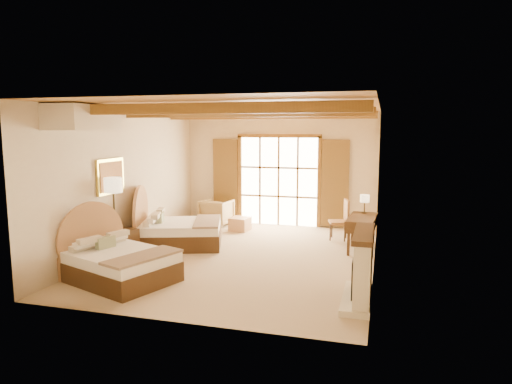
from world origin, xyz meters
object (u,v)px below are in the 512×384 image
(nightstand, at_px, (123,244))
(bed_far, at_px, (174,230))
(bed_near, at_px, (114,261))
(desk, at_px, (362,232))
(armchair, at_px, (217,212))

(nightstand, bearing_deg, bed_far, 77.05)
(bed_near, distance_m, desk, 5.48)
(bed_near, height_order, nightstand, bed_near)
(nightstand, distance_m, armchair, 3.76)
(nightstand, bearing_deg, desk, 36.47)
(nightstand, height_order, armchair, armchair)
(bed_near, xyz_separation_m, desk, (4.24, 3.48, 0.04))
(armchair, distance_m, desk, 4.42)
(desk, bearing_deg, nightstand, -152.34)
(nightstand, bearing_deg, bed_near, -50.67)
(bed_far, xyz_separation_m, nightstand, (-0.61, -1.25, -0.07))
(armchair, bearing_deg, desk, 166.49)
(bed_far, xyz_separation_m, desk, (4.29, 0.87, 0.02))
(bed_near, distance_m, bed_far, 2.61)
(bed_far, distance_m, armchair, 2.44)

